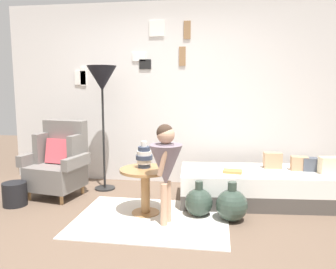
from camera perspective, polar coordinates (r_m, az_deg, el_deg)
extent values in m
plane|color=brown|center=(3.31, -5.27, -17.03)|extent=(12.00, 12.00, 0.00)
cube|color=silver|center=(4.92, 0.02, 6.86)|extent=(4.80, 0.10, 2.60)
cube|color=white|center=(4.95, -1.92, 17.56)|extent=(0.22, 0.02, 0.22)
cube|color=gray|center=(4.95, -1.93, 17.57)|extent=(0.17, 0.01, 0.17)
cube|color=white|center=(5.21, -14.20, 9.56)|extent=(0.08, 0.02, 0.28)
cube|color=gray|center=(5.20, -14.22, 9.56)|extent=(0.06, 0.01, 0.21)
cube|color=white|center=(5.22, -14.62, 9.30)|extent=(0.18, 0.02, 0.20)
cube|color=#A8A89E|center=(5.22, -14.64, 9.30)|extent=(0.14, 0.01, 0.16)
cube|color=olive|center=(4.85, 2.46, 13.14)|extent=(0.09, 0.02, 0.26)
cube|color=slate|center=(4.85, 2.45, 13.14)|extent=(0.07, 0.01, 0.21)
cube|color=olive|center=(4.89, 3.28, 17.32)|extent=(0.10, 0.02, 0.25)
cube|color=silver|center=(4.89, 3.27, 17.32)|extent=(0.08, 0.01, 0.19)
cube|color=black|center=(4.93, -3.89, 11.82)|extent=(0.17, 0.02, 0.14)
cube|color=slate|center=(4.93, -3.90, 11.83)|extent=(0.13, 0.01, 0.11)
cube|color=white|center=(4.96, -4.94, 13.00)|extent=(0.19, 0.02, 0.12)
cube|color=gray|center=(4.96, -4.95, 13.00)|extent=(0.15, 0.01, 0.09)
cube|color=silver|center=(3.70, -2.77, -14.13)|extent=(1.62, 1.23, 0.01)
cylinder|color=tan|center=(4.60, -22.52, -9.55)|extent=(0.04, 0.04, 0.12)
cylinder|color=tan|center=(4.31, -17.65, -10.50)|extent=(0.04, 0.04, 0.12)
cylinder|color=tan|center=(4.93, -19.04, -8.21)|extent=(0.04, 0.04, 0.12)
cylinder|color=tan|center=(4.65, -14.32, -8.97)|extent=(0.04, 0.04, 0.12)
cube|color=slate|center=(4.56, -18.51, -6.76)|extent=(0.69, 0.66, 0.30)
cube|color=slate|center=(4.65, -17.02, -1.05)|extent=(0.62, 0.25, 0.55)
cube|color=slate|center=(4.72, -20.48, -2.09)|extent=(0.13, 0.32, 0.39)
cube|color=slate|center=(4.41, -15.25, -2.55)|extent=(0.13, 0.32, 0.39)
cube|color=slate|center=(4.70, -21.98, -3.73)|extent=(0.18, 0.51, 0.14)
cube|color=slate|center=(4.30, -15.30, -4.48)|extent=(0.18, 0.51, 0.14)
cube|color=#D64C56|center=(4.57, -17.93, -2.71)|extent=(0.38, 0.23, 0.33)
cube|color=#4C4742|center=(4.33, 15.17, -9.88)|extent=(1.96, 0.95, 0.18)
cube|color=white|center=(4.27, 15.27, -7.33)|extent=(1.96, 0.95, 0.22)
cube|color=beige|center=(4.35, 25.67, -4.75)|extent=(0.24, 0.16, 0.20)
cube|color=#474C56|center=(4.40, 22.94, -4.68)|extent=(0.18, 0.12, 0.16)
cube|color=tan|center=(4.38, 21.41, -4.60)|extent=(0.19, 0.12, 0.17)
cube|color=tan|center=(4.39, 17.35, -4.22)|extent=(0.22, 0.14, 0.20)
cylinder|color=#9E7042|center=(3.86, -3.82, -13.13)|extent=(0.31, 0.31, 0.02)
cylinder|color=#9E7042|center=(3.78, -3.85, -9.69)|extent=(0.10, 0.10, 0.47)
cylinder|color=#9E7042|center=(3.71, -3.89, -6.04)|extent=(0.56, 0.56, 0.03)
cylinder|color=#2D384C|center=(3.75, -4.05, -5.26)|extent=(0.13, 0.13, 0.05)
cylinder|color=silver|center=(3.74, -4.06, -4.56)|extent=(0.16, 0.16, 0.05)
cylinder|color=#2D384C|center=(3.73, -4.07, -3.85)|extent=(0.19, 0.19, 0.05)
cylinder|color=silver|center=(3.72, -4.08, -3.14)|extent=(0.16, 0.16, 0.05)
cylinder|color=#2D384C|center=(3.71, -4.08, -2.43)|extent=(0.13, 0.13, 0.05)
cylinder|color=silver|center=(3.71, -4.09, -1.61)|extent=(0.07, 0.07, 0.06)
cylinder|color=black|center=(4.80, -10.67, -8.93)|extent=(0.28, 0.28, 0.02)
cylinder|color=black|center=(4.64, -10.92, 0.57)|extent=(0.03, 0.03, 1.58)
cone|color=black|center=(4.60, -11.16, 9.33)|extent=(0.39, 0.39, 0.33)
cylinder|color=tan|center=(3.46, -0.69, -11.91)|extent=(0.07, 0.07, 0.44)
cylinder|color=tan|center=(3.55, -0.04, -11.40)|extent=(0.07, 0.07, 0.44)
cone|color=slate|center=(3.39, -0.37, -5.25)|extent=(0.34, 0.34, 0.42)
cylinder|color=slate|center=(3.36, -0.37, -2.93)|extent=(0.17, 0.17, 0.16)
cylinder|color=tan|center=(3.26, -0.87, -4.70)|extent=(0.13, 0.08, 0.28)
cylinder|color=tan|center=(3.48, 0.70, -3.90)|extent=(0.13, 0.08, 0.28)
sphere|color=tan|center=(3.33, -0.37, -0.06)|extent=(0.18, 0.18, 0.18)
sphere|color=#38281E|center=(3.33, -0.53, 0.33)|extent=(0.17, 0.17, 0.17)
cube|color=#BB7A3E|center=(4.06, 10.92, -6.17)|extent=(0.24, 0.19, 0.03)
sphere|color=#2D3D33|center=(3.76, 5.25, -11.41)|extent=(0.31, 0.31, 0.31)
cylinder|color=#2D3D33|center=(3.70, 5.29, -8.58)|extent=(0.09, 0.09, 0.09)
sphere|color=#2D3D33|center=(3.67, 10.77, -11.74)|extent=(0.34, 0.34, 0.34)
cylinder|color=#2D3D33|center=(3.61, 10.86, -8.62)|extent=(0.09, 0.09, 0.09)
cylinder|color=black|center=(4.45, -24.59, -9.18)|extent=(0.28, 0.28, 0.28)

